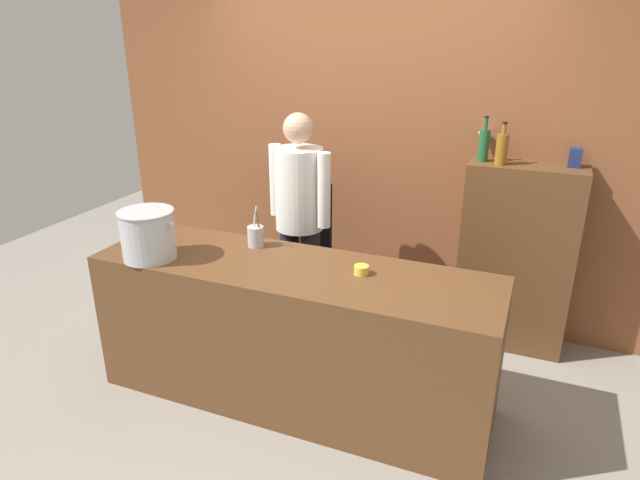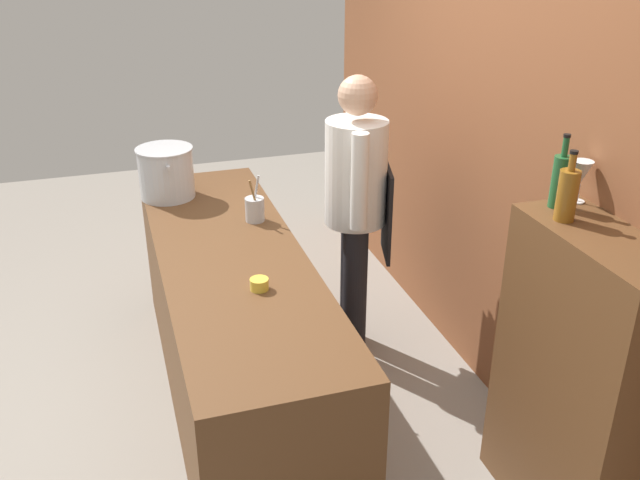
% 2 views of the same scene
% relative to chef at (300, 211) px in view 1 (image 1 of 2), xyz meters
% --- Properties ---
extents(ground_plane, '(8.00, 8.00, 0.00)m').
position_rel_chef_xyz_m(ground_plane, '(0.30, -0.76, -0.96)').
color(ground_plane, gray).
extents(brick_back_panel, '(4.40, 0.10, 3.00)m').
position_rel_chef_xyz_m(brick_back_panel, '(0.30, 0.64, 0.54)').
color(brick_back_panel, brown).
rests_on(brick_back_panel, ground_plane).
extents(prep_counter, '(2.40, 0.70, 0.90)m').
position_rel_chef_xyz_m(prep_counter, '(0.30, -0.76, -0.51)').
color(prep_counter, brown).
rests_on(prep_counter, ground_plane).
extents(bar_cabinet, '(0.76, 0.32, 1.34)m').
position_rel_chef_xyz_m(bar_cabinet, '(1.47, 0.43, -0.29)').
color(bar_cabinet, brown).
rests_on(bar_cabinet, ground_plane).
extents(chef, '(0.51, 0.39, 1.66)m').
position_rel_chef_xyz_m(chef, '(0.00, 0.00, 0.00)').
color(chef, black).
rests_on(chef, ground_plane).
extents(stockpot_large, '(0.39, 0.33, 0.30)m').
position_rel_chef_xyz_m(stockpot_large, '(-0.54, -0.97, 0.08)').
color(stockpot_large, '#B7BABF').
rests_on(stockpot_large, prep_counter).
extents(utensil_crock, '(0.10, 0.10, 0.26)m').
position_rel_chef_xyz_m(utensil_crock, '(-0.05, -0.56, 0.00)').
color(utensil_crock, '#B7BABF').
rests_on(utensil_crock, prep_counter).
extents(butter_jar, '(0.08, 0.08, 0.05)m').
position_rel_chef_xyz_m(butter_jar, '(0.70, -0.71, -0.04)').
color(butter_jar, yellow).
rests_on(butter_jar, prep_counter).
extents(wine_bottle_amber, '(0.08, 0.08, 0.28)m').
position_rel_chef_xyz_m(wine_bottle_amber, '(1.29, 0.37, 0.49)').
color(wine_bottle_amber, '#8C5919').
rests_on(wine_bottle_amber, bar_cabinet).
extents(wine_bottle_green, '(0.07, 0.07, 0.30)m').
position_rel_chef_xyz_m(wine_bottle_green, '(1.17, 0.42, 0.49)').
color(wine_bottle_green, '#1E592D').
rests_on(wine_bottle_green, bar_cabinet).
extents(wine_glass_tall, '(0.08, 0.08, 0.18)m').
position_rel_chef_xyz_m(wine_glass_tall, '(1.16, 0.53, 0.50)').
color(wine_glass_tall, silver).
rests_on(wine_glass_tall, bar_cabinet).
extents(spice_tin_navy, '(0.08, 0.08, 0.12)m').
position_rel_chef_xyz_m(spice_tin_navy, '(1.74, 0.48, 0.44)').
color(spice_tin_navy, navy).
rests_on(spice_tin_navy, bar_cabinet).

